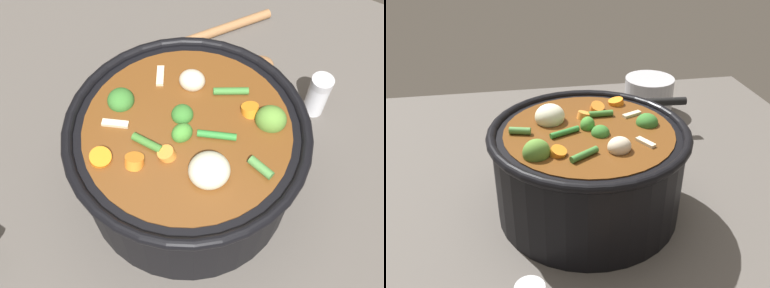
{
  "view_description": "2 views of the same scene",
  "coord_description": "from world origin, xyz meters",
  "views": [
    {
      "loc": [
        -0.16,
        0.26,
        0.6
      ],
      "look_at": [
        -0.01,
        -0.0,
        0.12
      ],
      "focal_mm": 41.11,
      "sensor_mm": 36.0,
      "label": 1
    },
    {
      "loc": [
        -0.11,
        -0.57,
        0.45
      ],
      "look_at": [
        -0.02,
        0.01,
        0.12
      ],
      "focal_mm": 39.5,
      "sensor_mm": 36.0,
      "label": 2
    }
  ],
  "objects": [
    {
      "name": "ground_plane",
      "position": [
        0.0,
        0.0,
        0.0
      ],
      "size": [
        1.1,
        1.1,
        0.0
      ],
      "primitive_type": "plane",
      "color": "#514C47"
    },
    {
      "name": "cooking_pot",
      "position": [
        -0.0,
        0.0,
        0.08
      ],
      "size": [
        0.32,
        0.32,
        0.18
      ],
      "color": "black",
      "rests_on": "ground_plane"
    },
    {
      "name": "small_saucepan",
      "position": [
        0.22,
        0.36,
        0.04
      ],
      "size": [
        0.12,
        0.19,
        0.08
      ],
      "color": "#ADADB2",
      "rests_on": "ground_plane"
    }
  ]
}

